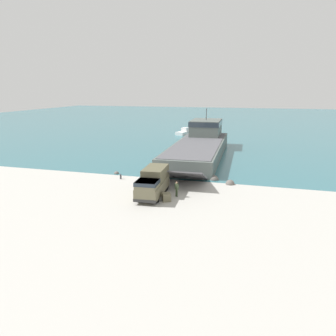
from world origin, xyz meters
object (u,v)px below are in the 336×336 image
object	(u,v)px
military_truck	(153,182)
mooring_bollard	(121,176)
soldier_on_ramp	(177,188)
cargo_crate	(166,197)
moored_boat_a	(185,132)
landing_craft	(200,143)

from	to	relation	value
military_truck	mooring_bollard	bearing A→B (deg)	-134.11
soldier_on_ramp	cargo_crate	xyz separation A→B (m)	(-0.75, -1.72, -0.61)
military_truck	moored_boat_a	world-z (taller)	military_truck
landing_craft	mooring_bollard	distance (m)	22.19
moored_boat_a	cargo_crate	size ratio (longest dim) A/B	6.05
moored_boat_a	cargo_crate	xyz separation A→B (m)	(10.41, -54.22, -0.16)
landing_craft	mooring_bollard	bearing A→B (deg)	-111.79
soldier_on_ramp	mooring_bollard	xyz separation A→B (m)	(-9.40, 5.29, -0.67)
soldier_on_ramp	landing_craft	bearing A→B (deg)	-143.98
cargo_crate	moored_boat_a	bearing A→B (deg)	100.87
cargo_crate	soldier_on_ramp	bearing A→B (deg)	66.28
mooring_bollard	landing_craft	bearing A→B (deg)	70.51
soldier_on_ramp	cargo_crate	world-z (taller)	soldier_on_ramp
military_truck	mooring_bollard	distance (m)	8.82
mooring_bollard	cargo_crate	bearing A→B (deg)	-39.05
soldier_on_ramp	mooring_bollard	size ratio (longest dim) A/B	2.56
landing_craft	soldier_on_ramp	xyz separation A→B (m)	(2.02, -26.15, -0.99)
landing_craft	moored_boat_a	distance (m)	27.93
soldier_on_ramp	moored_boat_a	world-z (taller)	moored_boat_a
soldier_on_ramp	mooring_bollard	bearing A→B (deg)	-87.79
landing_craft	soldier_on_ramp	size ratio (longest dim) A/B	20.77
landing_craft	mooring_bollard	size ratio (longest dim) A/B	53.18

